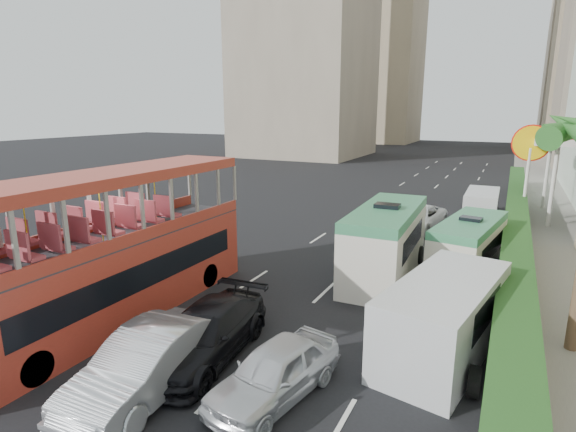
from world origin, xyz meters
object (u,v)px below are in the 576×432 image
Objects in this scene: van_asset at (416,229)px; panel_van_far at (481,206)px; car_silver_lane_a at (149,392)px; car_black at (207,356)px; double_decker_bus at (116,246)px; panel_van_near at (444,317)px; minibus_near at (385,242)px; car_silver_lane_b at (275,396)px; minibus_far at (468,249)px.

panel_van_far is at bearing 61.30° from van_asset.
car_black is at bearing 77.09° from car_silver_lane_a.
panel_van_near is (10.39, 2.38, -1.39)m from double_decker_bus.
panel_van_near is (3.17, -5.49, -0.37)m from minibus_near.
car_black is at bearing -105.85° from panel_van_far.
minibus_near is at bearing 68.68° from car_silver_lane_a.
panel_van_far is (5.93, 21.50, 0.96)m from car_black.
van_asset is 1.06× the size of panel_van_far.
van_asset is (-0.01, 18.07, 0.00)m from car_silver_lane_b.
panel_van_far is at bearing 101.01° from panel_van_near.
car_silver_lane_b is (2.98, 1.27, 0.00)m from car_silver_lane_a.
car_silver_lane_b is at bearing -119.88° from panel_van_near.
car_silver_lane_a is 1.03× the size of panel_van_far.
van_asset is 7.99m from minibus_far.
panel_van_near reaches higher than car_silver_lane_a.
panel_van_near reaches higher than panel_van_far.
double_decker_bus is 10.75m from panel_van_near.
panel_van_near is (6.11, 3.25, 1.14)m from car_black.
minibus_near reaches higher than van_asset.
car_black is 0.75× the size of minibus_near.
minibus_near is at bearing -103.64° from panel_van_far.
car_silver_lane_a is 19.57m from van_asset.
car_silver_lane_a is at bearing -105.25° from panel_van_far.
car_black is 22.32m from panel_van_far.
minibus_near reaches higher than car_silver_lane_b.
double_decker_bus is 1.94× the size of panel_van_near.
car_silver_lane_b is 0.72× the size of minibus_far.
car_silver_lane_b is 0.72× the size of panel_van_near.
double_decker_bus is 14.02m from minibus_far.
double_decker_bus is at bearing -103.98° from van_asset.
panel_van_far is at bearing 100.23° from minibus_far.
minibus_near reaches higher than panel_van_near.
van_asset is at bearing -128.12° from panel_van_far.
car_silver_lane_b is 22.53m from panel_van_far.
minibus_far reaches higher than car_black.
car_silver_lane_b is at bearing -98.16° from minibus_far.
car_silver_lane_b is 0.80× the size of car_black.
van_asset reaches higher than car_silver_lane_b.
car_silver_lane_a is 11.37m from minibus_near.
car_silver_lane_a is 8.40m from panel_van_near.
panel_van_far is at bearing 92.72° from car_silver_lane_b.
minibus_near is (3.24, 10.80, 1.51)m from car_silver_lane_a.
minibus_near is (2.94, 8.75, 1.51)m from car_black.
double_decker_bus is at bearing 177.65° from car_silver_lane_b.
double_decker_bus reaches higher than car_black.
car_silver_lane_b is 5.41m from panel_van_near.
minibus_far is at bearing 57.68° from car_silver_lane_a.
minibus_far is at bearing 83.61° from car_silver_lane_b.
minibus_far is at bearing 22.59° from minibus_near.
panel_van_far reaches higher than car_black.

